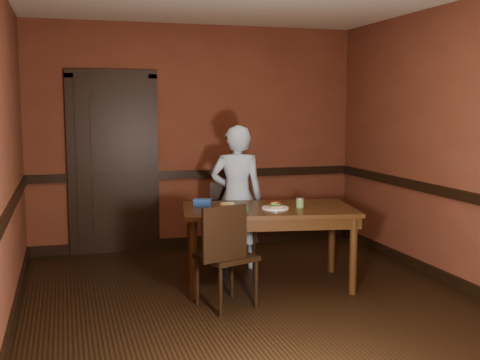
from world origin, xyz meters
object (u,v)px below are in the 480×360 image
chair_far (234,225)px  sauce_jar (300,203)px  sandwich_plate (275,207)px  cheese_saucer (227,206)px  person (237,197)px  food_tub (202,203)px  chair_near (226,255)px  dining_table (268,246)px

chair_far → sauce_jar: chair_far is taller
sandwich_plate → sauce_jar: bearing=1.4°
sandwich_plate → cheese_saucer: size_ratio=1.57×
person → food_tub: 0.68m
cheese_saucer → food_tub: (-0.20, 0.16, 0.02)m
sauce_jar → food_tub: sauce_jar is taller
chair_far → sauce_jar: bearing=-60.9°
chair_near → cheese_saucer: (0.16, 0.57, 0.33)m
chair_near → cheese_saucer: chair_near is taller
dining_table → cheese_saucer: (-0.39, 0.06, 0.40)m
dining_table → chair_near: size_ratio=1.78×
person → cheese_saucer: person is taller
sandwich_plate → food_tub: bearing=152.7°
sandwich_plate → dining_table: bearing=108.4°
chair_far → chair_near: bearing=-105.0°
dining_table → food_tub: food_tub is taller
sauce_jar → sandwich_plate: bearing=-178.6°
dining_table → sandwich_plate: 0.41m
dining_table → sandwich_plate: size_ratio=6.36×
dining_table → sauce_jar: size_ratio=17.85×
cheese_saucer → food_tub: size_ratio=0.81×
dining_table → chair_far: bearing=109.2°
food_tub → sandwich_plate: bearing=-6.0°
chair_far → cheese_saucer: 0.83m
chair_far → cheese_saucer: size_ratio=5.52×
chair_near → cheese_saucer: bearing=-124.9°
chair_far → sandwich_plate: size_ratio=3.52×
chair_near → food_tub: size_ratio=4.55×
sauce_jar → chair_near: bearing=-153.9°
dining_table → chair_far: 0.78m
dining_table → food_tub: (-0.60, 0.22, 0.42)m
sandwich_plate → food_tub: (-0.63, 0.33, 0.02)m
person → sauce_jar: bearing=130.9°
sandwich_plate → sauce_jar: size_ratio=2.81×
sandwich_plate → sauce_jar: sauce_jar is taller
person → food_tub: person is taller
dining_table → sandwich_plate: bearing=-61.7°
cheese_saucer → chair_far: bearing=69.3°
chair_far → chair_near: 1.34m
sandwich_plate → sauce_jar: 0.26m
chair_near → cheese_saucer: 0.67m
chair_far → cheese_saucer: chair_far is taller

